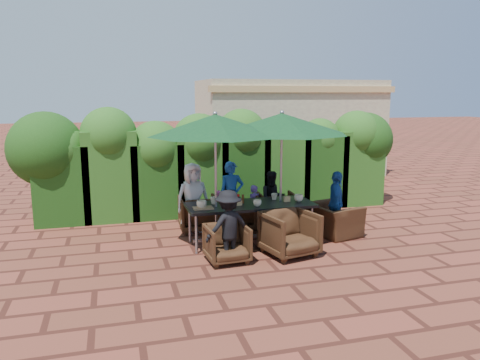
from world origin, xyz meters
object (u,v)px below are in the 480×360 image
object	(u,v)px
chair_far_left	(198,212)
chair_far_right	(277,208)
chair_far_mid	(240,210)
chair_near_right	(290,231)
umbrella_left	(215,125)
umbrella_right	(282,124)
chair_end_right	(334,215)
dining_table	(250,208)
chair_near_left	(227,242)

from	to	relation	value
chair_far_left	chair_far_right	bearing A→B (deg)	178.87
chair_far_mid	chair_near_right	bearing A→B (deg)	123.57
umbrella_left	chair_near_right	bearing A→B (deg)	-35.53
umbrella_right	chair_end_right	size ratio (longest dim) A/B	2.61
chair_far_right	dining_table	bearing A→B (deg)	52.28
dining_table	chair_far_left	world-z (taller)	chair_far_left
umbrella_left	chair_end_right	xyz separation A→B (m)	(2.38, 0.06, -1.80)
umbrella_left	chair_far_right	bearing A→B (deg)	32.95
chair_far_left	chair_end_right	distance (m)	2.72
chair_near_left	umbrella_right	bearing A→B (deg)	32.36
chair_far_mid	chair_far_right	distance (m)	0.82
umbrella_left	umbrella_right	size ratio (longest dim) A/B	0.99
umbrella_right	chair_near_right	world-z (taller)	umbrella_right
dining_table	chair_far_left	xyz separation A→B (m)	(-0.79, 1.05, -0.29)
chair_far_mid	chair_near_right	distance (m)	1.85
chair_far_mid	chair_far_right	size ratio (longest dim) A/B	1.00
umbrella_left	chair_far_left	distance (m)	2.13
chair_far_left	chair_near_left	bearing A→B (deg)	95.91
umbrella_right	chair_near_left	bearing A→B (deg)	-143.64
umbrella_left	chair_near_left	bearing A→B (deg)	-90.08
chair_far_right	chair_near_right	xyz separation A→B (m)	(-0.42, -1.80, 0.04)
chair_near_left	chair_far_left	bearing A→B (deg)	89.77
chair_near_right	chair_far_left	bearing A→B (deg)	110.34
chair_near_left	chair_near_right	world-z (taller)	chair_near_right
chair_far_right	chair_end_right	size ratio (longest dim) A/B	0.81
umbrella_left	chair_far_right	distance (m)	2.59
chair_near_left	chair_near_right	bearing A→B (deg)	-2.63
chair_near_left	chair_end_right	size ratio (longest dim) A/B	0.73
chair_far_left	chair_near_right	bearing A→B (deg)	125.50
dining_table	umbrella_right	distance (m)	1.66
dining_table	umbrella_left	bearing A→B (deg)	-175.66
umbrella_left	chair_end_right	world-z (taller)	umbrella_left
chair_far_mid	chair_near_right	world-z (taller)	chair_near_right
dining_table	chair_far_mid	bearing A→B (deg)	86.33
dining_table	chair_near_right	xyz separation A→B (m)	(0.46, -0.85, -0.25)
umbrella_left	chair_near_right	world-z (taller)	umbrella_left
umbrella_left	chair_far_right	world-z (taller)	umbrella_left
umbrella_right	chair_end_right	world-z (taller)	umbrella_right
umbrella_left	chair_end_right	distance (m)	2.98
dining_table	umbrella_left	xyz separation A→B (m)	(-0.66, -0.05, 1.54)
chair_far_mid	chair_end_right	world-z (taller)	chair_end_right
chair_far_left	umbrella_left	bearing A→B (deg)	98.78
chair_far_right	chair_near_right	distance (m)	1.85
chair_near_right	chair_near_left	bearing A→B (deg)	168.34
umbrella_right	chair_far_right	xyz separation A→B (m)	(0.26, 0.88, -1.83)
chair_end_right	chair_far_right	bearing A→B (deg)	28.16
dining_table	chair_near_left	distance (m)	1.15
chair_near_right	chair_end_right	bearing A→B (deg)	21.44
chair_near_left	chair_far_mid	bearing A→B (deg)	64.37
chair_far_mid	chair_near_left	size ratio (longest dim) A/B	1.12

